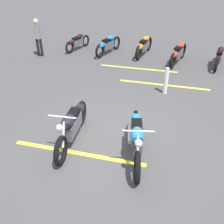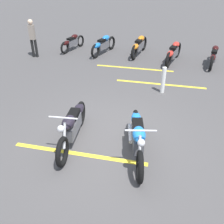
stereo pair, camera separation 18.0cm
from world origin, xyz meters
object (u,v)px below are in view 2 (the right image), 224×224
motorcycle_row_center (139,46)px  bollard_post (163,80)px  motorcycle_row_left (173,52)px  motorcycle_row_right (103,45)px  motorcycle_bright_foreground (137,136)px  motorcycle_dark_foreground (73,125)px  motorcycle_row_far_left (214,56)px  motorcycle_row_far_right (72,42)px  bystander_near_row (33,37)px

motorcycle_row_center → bollard_post: size_ratio=2.47×
motorcycle_row_left → motorcycle_row_right: (0.16, 3.28, -0.01)m
motorcycle_bright_foreground → motorcycle_dark_foreground: size_ratio=0.98×
motorcycle_row_center → bollard_post: bearing=-150.8°
motorcycle_bright_foreground → bollard_post: 3.29m
motorcycle_dark_foreground → motorcycle_row_right: motorcycle_dark_foreground is taller
motorcycle_row_far_left → motorcycle_row_left: 1.65m
motorcycle_row_left → motorcycle_row_right: bearing=96.2°
motorcycle_row_right → bollard_post: size_ratio=2.39×
motorcycle_row_left → motorcycle_row_far_right: 4.92m
motorcycle_row_left → motorcycle_row_center: bearing=81.1°
bollard_post → motorcycle_row_far_right: bearing=56.7°
motorcycle_row_center → motorcycle_row_right: size_ratio=1.03×
motorcycle_row_right → motorcycle_row_far_right: (0.04, 1.64, -0.05)m
motorcycle_bright_foreground → motorcycle_row_center: motorcycle_bright_foreground is taller
motorcycle_dark_foreground → bollard_post: bearing=143.3°
motorcycle_dark_foreground → motorcycle_row_far_right: (6.58, 3.26, -0.07)m
bollard_post → motorcycle_bright_foreground: bearing=178.3°
motorcycle_row_right → bystander_near_row: bystander_near_row is taller
motorcycle_dark_foreground → motorcycle_row_far_right: size_ratio=1.16×
motorcycle_row_far_left → motorcycle_row_right: 4.93m
motorcycle_bright_foreground → motorcycle_row_right: 7.23m
motorcycle_row_far_right → motorcycle_dark_foreground: bearing=-144.6°
motorcycle_row_far_left → motorcycle_row_center: size_ratio=0.93×
motorcycle_row_center → bystander_near_row: bearing=115.8°
motorcycle_row_far_left → motorcycle_row_far_right: bearing=95.7°
motorcycle_row_far_left → bollard_post: 3.61m
motorcycle_bright_foreground → motorcycle_row_far_left: size_ratio=1.06×
motorcycle_row_center → bollard_post: (-3.57, -1.65, -0.01)m
bystander_near_row → bollard_post: 6.41m
motorcycle_dark_foreground → bystander_near_row: bearing=-149.2°
motorcycle_bright_foreground → motorcycle_row_far_right: 8.13m
motorcycle_row_left → motorcycle_row_center: (0.52, 1.64, -0.00)m
bystander_near_row → motorcycle_row_far_right: bearing=-53.4°
motorcycle_dark_foreground → motorcycle_row_center: 6.90m
bystander_near_row → motorcycle_bright_foreground: bearing=-143.9°
motorcycle_bright_foreground → motorcycle_row_left: size_ratio=0.98×
motorcycle_bright_foreground → bollard_post: motorcycle_bright_foreground is taller
motorcycle_row_left → motorcycle_row_right: motorcycle_row_left is taller
motorcycle_bright_foreground → bystander_near_row: bearing=-147.2°
motorcycle_row_far_left → motorcycle_bright_foreground: bearing=171.0°
motorcycle_bright_foreground → motorcycle_row_left: 6.33m
motorcycle_row_far_right → motorcycle_row_center: bearing=-75.3°
motorcycle_row_left → motorcycle_row_center: 1.72m
motorcycle_row_far_right → bystander_near_row: size_ratio=1.15×
motorcycle_dark_foreground → bystander_near_row: size_ratio=1.33×
motorcycle_row_center → bystander_near_row: size_ratio=1.32×
motorcycle_row_far_left → bystander_near_row: bearing=106.2°
motorcycle_bright_foreground → motorcycle_row_far_right: motorcycle_bright_foreground is taller
motorcycle_row_left → bollard_post: size_ratio=2.47×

